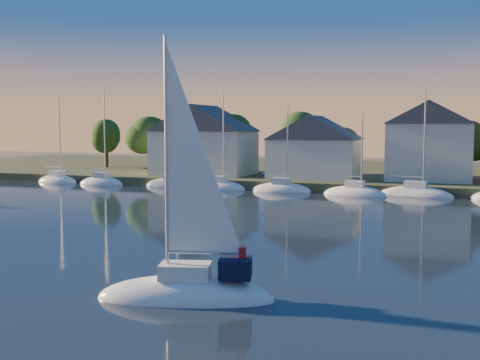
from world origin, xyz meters
The scene contains 9 objects.
ground centered at (0.00, 0.00, 0.00)m, with size 260.00×260.00×0.00m, color black.
shoreline_land centered at (0.00, 75.00, 0.00)m, with size 160.00×50.00×2.00m, color #364025.
wooden_dock centered at (0.00, 52.00, 0.00)m, with size 120.00×3.00×1.00m, color brown.
clubhouse_west centered at (-22.00, 58.00, 5.93)m, with size 13.65×9.45×9.64m.
clubhouse_centre centered at (-6.00, 57.00, 5.13)m, with size 11.55×8.40×8.08m.
clubhouse_east centered at (8.00, 59.00, 6.00)m, with size 10.50×8.40×9.80m.
tree_line centered at (2.00, 63.00, 7.18)m, with size 93.40×5.40×8.90m.
moored_fleet centered at (-4.00, 49.00, 0.10)m, with size 79.50×2.40×12.05m.
hero_sailboat centered at (0.60, 4.93, 0.55)m, with size 8.40×4.68×12.71m.
Camera 1 is at (11.87, -18.81, 7.73)m, focal length 45.00 mm.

